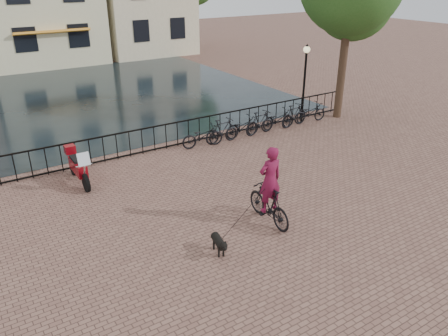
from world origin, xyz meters
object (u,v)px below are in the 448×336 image
cyclist (270,190)px  motorcycle (78,164)px  dog (219,243)px  lamp_post (305,71)px

cyclist → motorcycle: cyclist is taller
cyclist → dog: cyclist is taller
dog → motorcycle: (-1.80, 5.81, 0.43)m
dog → cyclist: bearing=25.7°
cyclist → dog: bearing=16.9°
cyclist → dog: 2.14m
lamp_post → motorcycle: bearing=-175.6°
lamp_post → motorcycle: size_ratio=1.77×
cyclist → motorcycle: (-3.75, 5.32, -0.31)m
lamp_post → cyclist: bearing=-137.6°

